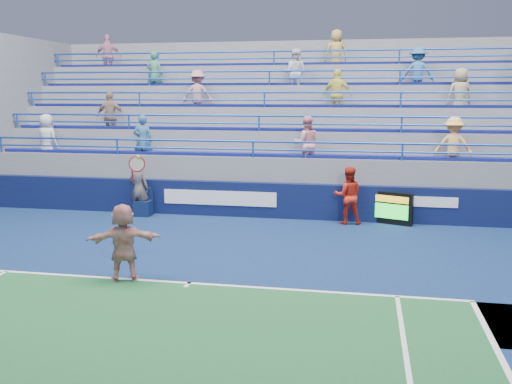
% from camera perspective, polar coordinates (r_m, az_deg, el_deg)
% --- Properties ---
extents(ground, '(120.00, 120.00, 0.00)m').
position_cam_1_polar(ground, '(11.75, -6.71, -9.13)').
color(ground, '#333538').
extents(sponsor_wall, '(18.00, 0.32, 1.10)m').
position_cam_1_polar(sponsor_wall, '(17.72, -0.41, -0.78)').
color(sponsor_wall, '#0A133B').
rests_on(sponsor_wall, ground).
extents(bleacher_stand, '(18.00, 5.60, 6.13)m').
position_cam_1_polar(bleacher_stand, '(21.26, 1.58, 3.69)').
color(bleacher_stand, slate).
rests_on(bleacher_stand, ground).
extents(serve_speed_board, '(1.35, 0.64, 0.96)m').
position_cam_1_polar(serve_speed_board, '(17.21, 13.18, -1.58)').
color(serve_speed_board, black).
rests_on(serve_speed_board, ground).
extents(judge_chair, '(0.51, 0.51, 0.88)m').
position_cam_1_polar(judge_chair, '(18.28, -11.18, -1.49)').
color(judge_chair, '#0C193D').
rests_on(judge_chair, ground).
extents(tennis_player, '(1.57, 1.00, 2.61)m').
position_cam_1_polar(tennis_player, '(11.97, -13.10, -4.90)').
color(tennis_player, silver).
rests_on(tennis_player, ground).
extents(line_judge, '(0.68, 0.48, 1.77)m').
position_cam_1_polar(line_judge, '(18.21, -11.64, 0.37)').
color(line_judge, '#131B36').
rests_on(line_judge, ground).
extents(ball_girl, '(0.92, 0.77, 1.71)m').
position_cam_1_polar(ball_girl, '(16.93, 9.19, -0.36)').
color(ball_girl, red).
rests_on(ball_girl, ground).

